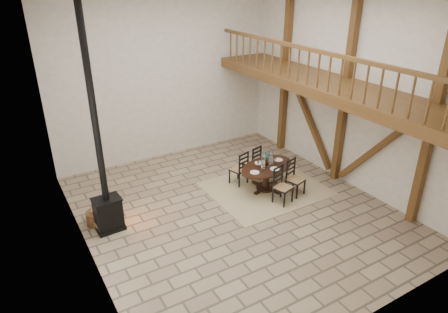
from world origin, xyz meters
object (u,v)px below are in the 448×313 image
wood_stove (104,186)px  log_stack (104,227)px  dining_table (266,176)px  log_basket (97,217)px

wood_stove → log_stack: (-0.15, 0.00, -1.03)m
dining_table → log_stack: (-4.33, 0.33, -0.31)m
dining_table → wood_stove: bearing=159.2°
log_basket → log_stack: 0.39m
dining_table → wood_stove: 4.26m
dining_table → log_basket: bearing=154.6°
log_basket → log_stack: (0.05, -0.38, -0.07)m
wood_stove → log_stack: bearing=177.0°
log_basket → log_stack: size_ratio=1.06×
wood_stove → log_stack: size_ratio=11.10×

